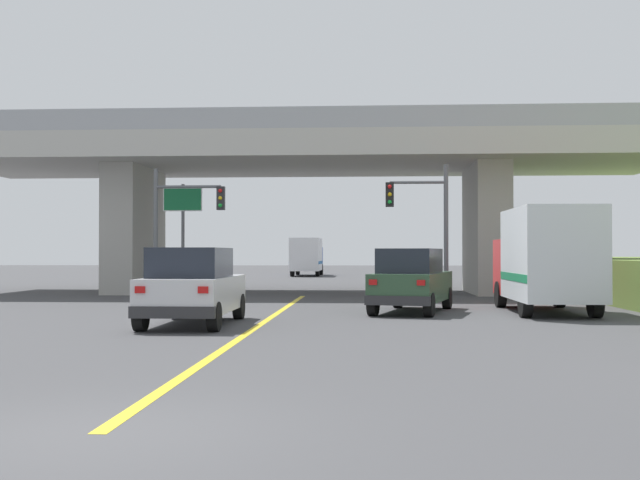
{
  "coord_description": "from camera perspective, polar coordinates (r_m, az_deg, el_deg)",
  "views": [
    {
      "loc": [
        2.82,
        -8.12,
        1.89
      ],
      "look_at": [
        1.24,
        18.06,
        2.31
      ],
      "focal_mm": 44.53,
      "sensor_mm": 36.0,
      "label": 1
    }
  ],
  "objects": [
    {
      "name": "lane_divider_stripe",
      "position": [
        21.53,
        -4.11,
        -5.95
      ],
      "size": [
        0.2,
        26.28,
        0.01
      ],
      "primitive_type": "cube",
      "color": "yellow",
      "rests_on": "ground"
    },
    {
      "name": "box_truck",
      "position": [
        25.82,
        15.94,
        -1.35
      ],
      "size": [
        2.33,
        6.44,
        3.25
      ],
      "color": "red",
      "rests_on": "ground"
    },
    {
      "name": "highway_sign",
      "position": [
        35.23,
        -9.83,
        1.94
      ],
      "size": [
        1.72,
        0.17,
        4.9
      ],
      "color": "#56595E",
      "rests_on": "ground"
    },
    {
      "name": "semi_truck_distant",
      "position": [
        64.77,
        -0.95,
        -1.16
      ],
      "size": [
        2.33,
        7.21,
        3.06
      ],
      "color": "navy",
      "rests_on": "ground"
    },
    {
      "name": "ground",
      "position": [
        37.47,
        -0.88,
        -3.81
      ],
      "size": [
        160.0,
        160.0,
        0.0
      ],
      "primitive_type": "plane",
      "color": "#424244"
    },
    {
      "name": "traffic_signal_nearside",
      "position": [
        31.37,
        7.59,
        1.76
      ],
      "size": [
        2.45,
        0.36,
        5.35
      ],
      "color": "#56595E",
      "rests_on": "ground"
    },
    {
      "name": "suv_lead",
      "position": [
        20.98,
        -9.12,
        -3.3
      ],
      "size": [
        2.04,
        4.79,
        2.02
      ],
      "color": "silver",
      "rests_on": "ground"
    },
    {
      "name": "overpass_bridge",
      "position": [
        37.62,
        -0.88,
        4.97
      ],
      "size": [
        33.32,
        9.52,
        7.96
      ],
      "color": "#B7B5AD",
      "rests_on": "ground"
    },
    {
      "name": "traffic_signal_farside",
      "position": [
        33.05,
        -10.06,
        1.64
      ],
      "size": [
        2.96,
        0.36,
        5.35
      ],
      "color": "#56595E",
      "rests_on": "ground"
    },
    {
      "name": "suv_crossing",
      "position": [
        25.3,
        6.6,
        -2.9
      ],
      "size": [
        3.0,
        5.13,
        2.02
      ],
      "rotation": [
        0.0,
        0.0,
        -0.24
      ],
      "color": "#2D4C33",
      "rests_on": "ground"
    }
  ]
}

